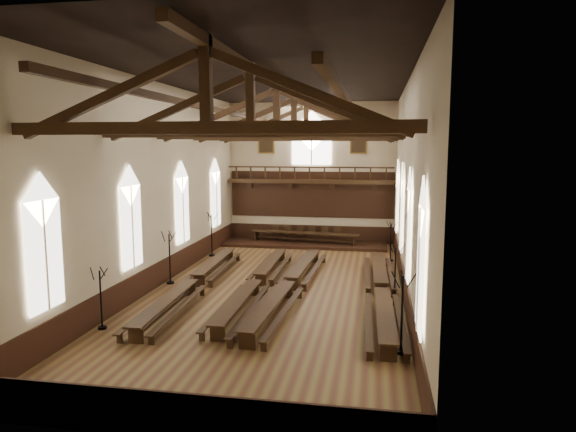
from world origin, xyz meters
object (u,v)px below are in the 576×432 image
candelabrum_left_mid (170,268)px  refectory_row_d (381,289)px  candelabrum_right_far (391,249)px  refectory_row_c (290,283)px  refectory_row_b (257,280)px  refectory_row_a (194,281)px  high_table (304,234)px  candelabrum_right_near (401,329)px  candelabrum_left_near (101,310)px  candelabrum_left_far (212,243)px  dais (304,244)px  candelabrum_right_mid (395,281)px

candelabrum_left_mid → refectory_row_d: bearing=-5.8°
candelabrum_right_far → refectory_row_d: bearing=-94.2°
refectory_row_c → refectory_row_b: bearing=168.6°
refectory_row_a → candelabrum_left_mid: (-1.66, 1.08, 0.31)m
high_table → refectory_row_b: bearing=-93.2°
refectory_row_c → candelabrum_left_mid: size_ratio=5.27×
refectory_row_d → high_table: size_ratio=1.82×
candelabrum_right_near → high_table: bearing=107.8°
refectory_row_d → candelabrum_left_near: size_ratio=5.84×
candelabrum_left_far → candelabrum_right_far: 11.11m
refectory_row_a → dais: size_ratio=1.23×
high_table → candelabrum_right_near: (5.83, -18.21, 0.05)m
high_table → candelabrum_left_far: bearing=-139.4°
high_table → refectory_row_a: bearing=-106.4°
dais → candelabrum_left_mid: 12.39m
candelabrum_left_near → candelabrum_left_mid: size_ratio=0.89×
candelabrum_left_near → candelabrum_right_far: size_ratio=0.99×
candelabrum_left_far → refectory_row_a: bearing=-77.9°
refectory_row_c → dais: refectory_row_c is taller
candelabrum_left_near → candelabrum_right_near: size_ratio=0.85×
refectory_row_b → refectory_row_c: 1.68m
refectory_row_a → candelabrum_right_far: bearing=41.2°
high_table → candelabrum_left_near: candelabrum_left_near is taller
candelabrum_left_far → candelabrum_right_far: candelabrum_left_far is taller
dais → candelabrum_right_mid: (5.83, -11.66, 0.64)m
dais → refectory_row_d: bearing=-66.9°
candelabrum_left_mid → candelabrum_left_far: bearing=90.0°
candelabrum_left_far → candelabrum_left_mid: bearing=-90.0°
refectory_row_c → candelabrum_left_mid: bearing=172.6°
refectory_row_a → refectory_row_d: size_ratio=1.00×
refectory_row_b → candelabrum_right_far: (6.49, 7.66, 0.24)m
refectory_row_d → candelabrum_right_near: bearing=-84.2°
candelabrum_right_near → candelabrum_right_mid: 6.54m
candelabrum_right_far → dais: bearing=145.5°
refectory_row_a → candelabrum_left_near: candelabrum_left_near is taller
candelabrum_right_mid → candelabrum_right_far: 7.66m
refectory_row_a → refectory_row_c: size_ratio=0.98×
candelabrum_left_mid → candelabrum_left_far: 6.68m
refectory_row_b → dais: size_ratio=1.21×
refectory_row_b → high_table: bearing=86.8°
dais → candelabrum_right_near: 19.13m
candelabrum_left_far → candelabrum_right_far: (11.10, 0.50, -0.11)m
dais → candelabrum_left_near: candelabrum_left_near is taller
refectory_row_b → refectory_row_d: 5.91m
high_table → candelabrum_right_far: candelabrum_right_far is taller
high_table → candelabrum_right_mid: candelabrum_right_mid is taller
refectory_row_d → dais: size_ratio=1.24×
refectory_row_c → candelabrum_left_near: (-6.26, -5.77, 0.20)m
dais → candelabrum_left_far: (-5.27, -4.51, 0.75)m
refectory_row_a → candelabrum_right_near: candelabrum_right_near is taller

